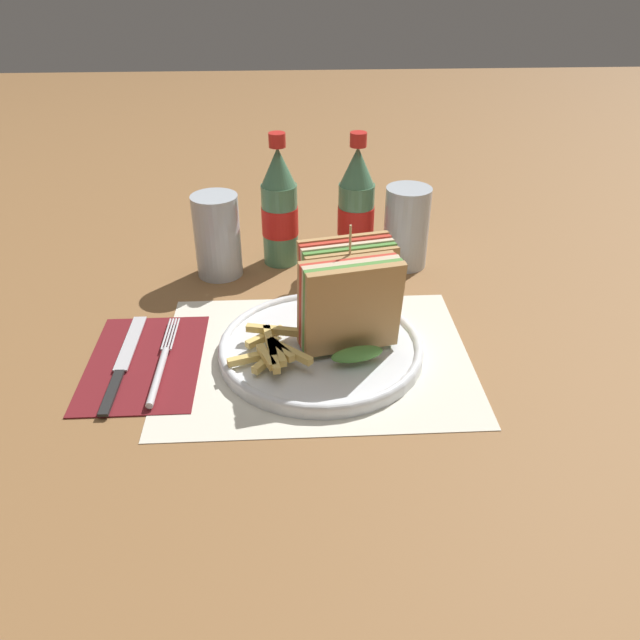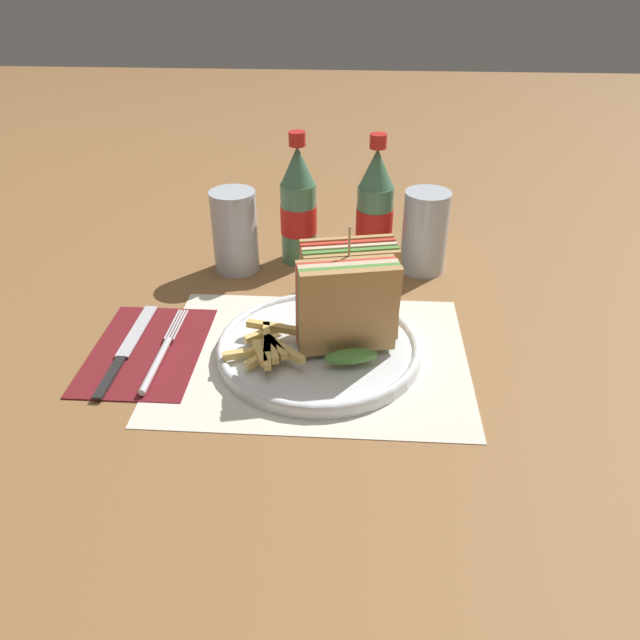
{
  "view_description": "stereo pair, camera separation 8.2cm",
  "coord_description": "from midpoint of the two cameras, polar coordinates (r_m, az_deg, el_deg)",
  "views": [
    {
      "loc": [
        -0.02,
        -0.66,
        0.47
      ],
      "look_at": [
        0.01,
        0.03,
        0.04
      ],
      "focal_mm": 35.0,
      "sensor_mm": 36.0,
      "label": 1
    },
    {
      "loc": [
        0.06,
        -0.66,
        0.47
      ],
      "look_at": [
        0.01,
        0.03,
        0.04
      ],
      "focal_mm": 35.0,
      "sensor_mm": 36.0,
      "label": 2
    }
  ],
  "objects": [
    {
      "name": "ground_plane",
      "position": [
        0.82,
        -3.64,
        -3.52
      ],
      "size": [
        4.0,
        4.0,
        0.0
      ],
      "primitive_type": "plane",
      "color": "olive"
    },
    {
      "name": "napkin",
      "position": [
        0.84,
        -18.49,
        -3.83
      ],
      "size": [
        0.14,
        0.21,
        0.0
      ],
      "color": "maroon",
      "rests_on": "ground_plane"
    },
    {
      "name": "club_sandwich",
      "position": [
        0.79,
        -0.3,
        1.95
      ],
      "size": [
        0.13,
        0.14,
        0.16
      ],
      "color": "tan",
      "rests_on": "plate_main"
    },
    {
      "name": "coke_bottle_far",
      "position": [
        1.02,
        1.01,
        10.07
      ],
      "size": [
        0.06,
        0.06,
        0.22
      ],
      "color": "#4C7F5B",
      "rests_on": "ground_plane"
    },
    {
      "name": "placemat",
      "position": [
        0.81,
        -3.26,
        -3.43
      ],
      "size": [
        0.4,
        0.31,
        0.0
      ],
      "color": "silver",
      "rests_on": "ground_plane"
    },
    {
      "name": "plate_main",
      "position": [
        0.82,
        -2.79,
        -2.61
      ],
      "size": [
        0.27,
        0.27,
        0.02
      ],
      "color": "white",
      "rests_on": "ground_plane"
    },
    {
      "name": "knife",
      "position": [
        0.85,
        -20.23,
        -3.74
      ],
      "size": [
        0.02,
        0.21,
        0.0
      ],
      "rotation": [
        0.0,
        0.0,
        -0.01
      ],
      "color": "black",
      "rests_on": "napkin"
    },
    {
      "name": "coke_bottle_near",
      "position": [
        1.02,
        -6.03,
        9.97
      ],
      "size": [
        0.06,
        0.06,
        0.22
      ],
      "color": "#4C7F5B",
      "rests_on": "ground_plane"
    },
    {
      "name": "glass_far",
      "position": [
        1.01,
        -11.69,
        7.49
      ],
      "size": [
        0.07,
        0.07,
        0.13
      ],
      "color": "silver",
      "rests_on": "ground_plane"
    },
    {
      "name": "fries_pile",
      "position": [
        0.78,
        -7.4,
        -2.7
      ],
      "size": [
        0.11,
        0.11,
        0.02
      ],
      "color": "#E5C166",
      "rests_on": "plate_main"
    },
    {
      "name": "glass_near",
      "position": [
        1.02,
        5.63,
        8.38
      ],
      "size": [
        0.07,
        0.07,
        0.13
      ],
      "color": "silver",
      "rests_on": "ground_plane"
    },
    {
      "name": "fork",
      "position": [
        0.82,
        -17.16,
        -4.2
      ],
      "size": [
        0.02,
        0.19,
        0.01
      ],
      "rotation": [
        0.0,
        0.0,
        -0.01
      ],
      "color": "silver",
      "rests_on": "napkin"
    }
  ]
}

